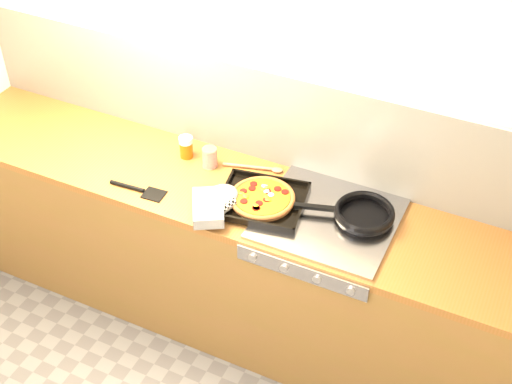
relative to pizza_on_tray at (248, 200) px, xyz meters
The scene contains 9 objects.
room_shell 0.43m from the pizza_on_tray, 103.22° to the left, with size 3.20×3.20×3.20m.
counter_run 0.51m from the pizza_on_tray, 136.92° to the left, with size 3.20×0.62×0.90m.
stovetop 0.37m from the pizza_on_tray, 12.56° to the left, with size 0.60×0.56×0.02m, color #A2A2A7.
pizza_on_tray is the anchor object (origin of this frame).
frying_pan 0.52m from the pizza_on_tray, 15.65° to the left, with size 0.47×0.34×0.04m.
tomato_can 0.36m from the pizza_on_tray, 146.74° to the left, with size 0.09×0.09×0.10m.
juice_glass 0.49m from the pizza_on_tray, 154.07° to the left, with size 0.07×0.07×0.11m.
wooden_spoon 0.29m from the pizza_on_tray, 105.35° to the left, with size 0.29×0.10×0.02m.
black_spatula 0.53m from the pizza_on_tray, 167.27° to the right, with size 0.28×0.09×0.02m.
Camera 1 is at (1.18, -1.18, 3.05)m, focal length 50.00 mm.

